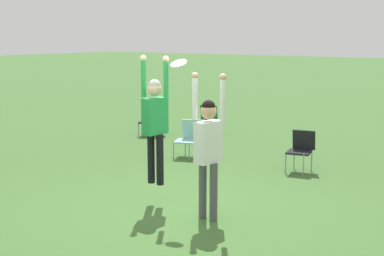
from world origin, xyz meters
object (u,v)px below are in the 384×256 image
object	(u,v)px
camping_chair_2	(206,117)
person_defending	(208,142)
person_jumping	(155,117)
frisbee	(179,63)
camping_chair_3	(301,147)
camping_chair_1	(190,136)
camping_chair_4	(153,118)

from	to	relation	value
camping_chair_2	person_defending	bearing A→B (deg)	119.47
person_jumping	camping_chair_2	xyz separation A→B (m)	(-3.02, 5.75, -0.99)
person_defending	frisbee	world-z (taller)	frisbee
frisbee	person_jumping	bearing A→B (deg)	-174.97
camping_chair_3	camping_chair_1	bearing A→B (deg)	-8.47
person_defending	camping_chair_2	world-z (taller)	person_defending
camping_chair_1	camping_chair_3	xyz separation A→B (m)	(2.66, 0.24, 0.03)
camping_chair_1	camping_chair_2	distance (m)	2.93
person_defending	camping_chair_1	size ratio (longest dim) A/B	2.62
camping_chair_2	camping_chair_1	bearing A→B (deg)	112.08
camping_chair_2	camping_chair_3	size ratio (longest dim) A/B	0.95
person_defending	person_jumping	bearing A→B (deg)	-90.00
person_jumping	camping_chair_4	xyz separation A→B (m)	(-4.09, 4.70, -0.97)
camping_chair_2	camping_chair_4	xyz separation A→B (m)	(-1.07, -1.05, 0.02)
frisbee	camping_chair_1	size ratio (longest dim) A/B	0.31
frisbee	camping_chair_4	world-z (taller)	frisbee
person_jumping	camping_chair_3	xyz separation A→B (m)	(1.01, 3.40, -0.95)
person_defending	camping_chair_2	bearing A→B (deg)	-139.05
person_defending	frisbee	bearing A→B (deg)	-97.13
camping_chair_1	person_defending	bearing A→B (deg)	106.19
camping_chair_1	camping_chair_4	bearing A→B (deg)	-56.36
camping_chair_1	camping_chair_3	world-z (taller)	camping_chair_1
camping_chair_3	camping_chair_4	bearing A→B (deg)	-27.91
frisbee	camping_chair_4	size ratio (longest dim) A/B	0.30
person_defending	camping_chair_3	world-z (taller)	person_defending
camping_chair_1	camping_chair_4	xyz separation A→B (m)	(-2.44, 1.54, 0.01)
frisbee	camping_chair_3	world-z (taller)	frisbee
frisbee	camping_chair_4	xyz separation A→B (m)	(-4.55, 4.66, -1.85)
camping_chair_1	camping_chair_2	xyz separation A→B (m)	(-1.37, 2.59, -0.01)
person_defending	camping_chair_1	world-z (taller)	person_defending
person_defending	camping_chair_2	distance (m)	7.22
person_defending	camping_chair_4	size ratio (longest dim) A/B	2.59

